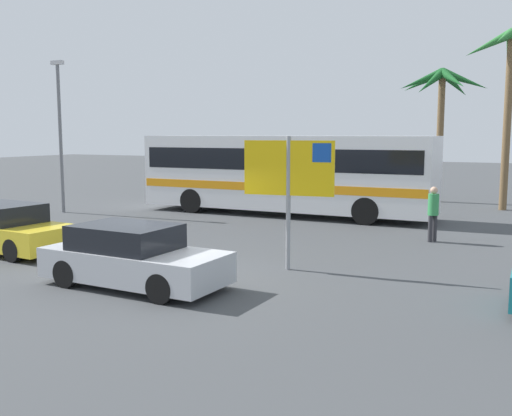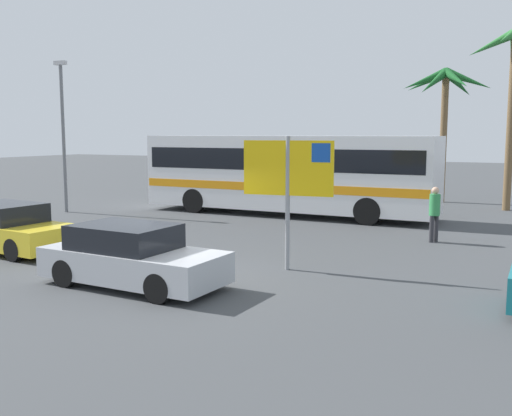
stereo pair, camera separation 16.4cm
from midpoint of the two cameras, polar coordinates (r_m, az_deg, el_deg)
The scene contains 9 objects.
ground at distance 13.19m, azimuth -8.66°, elevation -7.02°, with size 120.00×120.00×0.00m, color #424447.
bus_front_coach at distance 23.18m, azimuth 2.59°, elevation 3.70°, with size 11.83×2.50×3.17m.
ferry_sign at distance 13.66m, azimuth 3.08°, elevation 3.44°, with size 2.19×0.34×3.20m.
car_yellow at distance 17.49m, azimuth -23.72°, elevation -1.90°, with size 4.23×2.08×1.32m.
car_silver at distance 12.66m, azimuth -12.46°, elevation -4.77°, with size 4.10×1.84×1.32m.
pedestrian_by_bus at distance 18.17m, azimuth 16.85°, elevation -0.14°, with size 0.32×0.32×1.68m.
lamp_post_left_side at distance 25.22m, azimuth -18.96°, elevation 7.31°, with size 0.56×0.20×6.19m.
palm_tree_seaside at distance 29.03m, azimuth 17.66°, elevation 10.88°, with size 4.19×4.05×6.33m.
palm_tree_inland at distance 26.99m, azimuth 23.67°, elevation 13.24°, with size 3.89×3.95×7.61m.
Camera 1 is at (7.24, -10.52, 3.25)m, focal length 40.50 mm.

